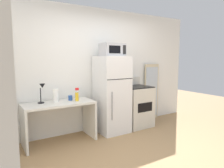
% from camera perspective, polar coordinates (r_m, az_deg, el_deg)
% --- Properties ---
extents(ground_plane, '(12.00, 12.00, 0.00)m').
position_cam_1_polar(ground_plane, '(3.56, 10.63, -18.88)').
color(ground_plane, '#9E7A51').
extents(wall_back_white, '(5.00, 0.10, 2.60)m').
position_cam_1_polar(wall_back_white, '(4.60, -3.46, 3.93)').
color(wall_back_white, white).
rests_on(wall_back_white, ground).
extents(desk, '(1.27, 0.58, 0.75)m').
position_cam_1_polar(desk, '(3.99, -14.26, -7.96)').
color(desk, silver).
rests_on(desk, ground).
extents(desk_lamp, '(0.14, 0.12, 0.35)m').
position_cam_1_polar(desk_lamp, '(3.91, -18.62, -1.56)').
color(desk_lamp, black).
rests_on(desk_lamp, desk).
extents(coffee_mug, '(0.08, 0.08, 0.09)m').
position_cam_1_polar(coffee_mug, '(4.08, -11.31, -3.72)').
color(coffee_mug, '#264C99').
rests_on(coffee_mug, desk).
extents(paper_towel_roll, '(0.11, 0.11, 0.24)m').
position_cam_1_polar(paper_towel_roll, '(4.00, -15.16, -2.99)').
color(paper_towel_roll, white).
rests_on(paper_towel_roll, desk).
extents(spray_bottle, '(0.06, 0.06, 0.25)m').
position_cam_1_polar(spray_bottle, '(3.98, -9.57, -3.19)').
color(spray_bottle, yellow).
rests_on(spray_bottle, desk).
extents(refrigerator, '(0.61, 0.65, 1.59)m').
position_cam_1_polar(refrigerator, '(4.38, -0.05, -2.87)').
color(refrigerator, white).
rests_on(refrigerator, ground).
extents(microwave, '(0.46, 0.35, 0.26)m').
position_cam_1_polar(microwave, '(4.30, 0.10, 9.34)').
color(microwave, '#B7B7BC').
rests_on(microwave, refrigerator).
extents(oven_range, '(0.62, 0.61, 1.10)m').
position_cam_1_polar(oven_range, '(4.83, 6.64, -5.95)').
color(oven_range, beige).
rests_on(oven_range, ground).
extents(leaning_mirror, '(0.44, 0.03, 1.40)m').
position_cam_1_polar(leaning_mirror, '(5.42, 10.68, -2.09)').
color(leaning_mirror, '#C6B793').
rests_on(leaning_mirror, ground).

